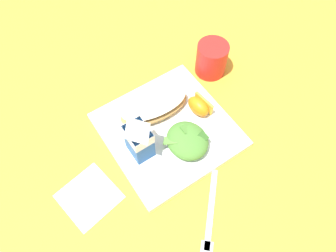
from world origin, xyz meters
The scene contains 9 objects.
ground centered at (0.00, 0.00, 0.00)m, with size 3.00×3.00×0.00m, color gold.
white_plate centered at (0.00, 0.00, 0.01)m, with size 0.28×0.28×0.02m, color white.
cheesy_pizza_bread centered at (0.06, 0.00, 0.03)m, with size 0.10×0.18×0.04m.
green_salad_pile centered at (-0.06, -0.01, 0.04)m, with size 0.10×0.10×0.04m.
milk_carton centered at (-0.01, 0.08, 0.08)m, with size 0.06×0.05×0.11m.
orange_wedge_front centered at (0.00, -0.09, 0.04)m, with size 0.06×0.04×0.04m.
paper_napkin centered at (-0.04, 0.23, 0.00)m, with size 0.11×0.11×0.00m, color white.
metal_fork centered at (-0.22, 0.04, 0.00)m, with size 0.15×0.14×0.01m.
drinking_red_cup centered at (0.09, -0.20, 0.04)m, with size 0.08×0.08×0.09m, color red.
Camera 1 is at (-0.30, 0.20, 0.65)m, focal length 33.68 mm.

